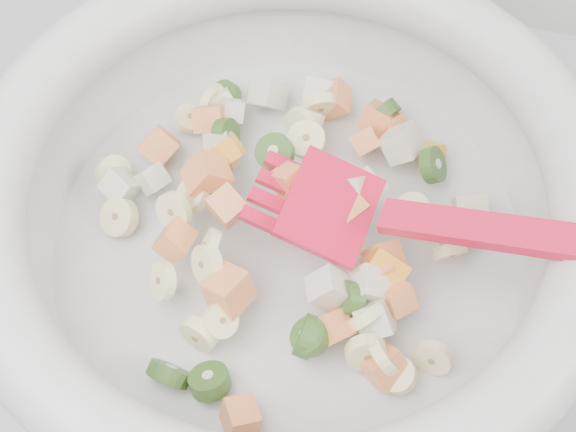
# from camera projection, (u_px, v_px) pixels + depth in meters

# --- Properties ---
(mixing_bowl) EXTENTS (0.48, 0.42, 0.14)m
(mixing_bowl) POSITION_uv_depth(u_px,v_px,m) (289.00, 204.00, 0.52)
(mixing_bowl) COLOR #B7B7B5
(mixing_bowl) RESTS_ON counter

